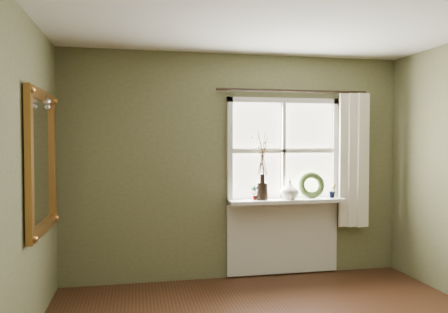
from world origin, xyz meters
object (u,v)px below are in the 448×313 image
Objects in this scene: dark_jug at (262,191)px; gilt_mirror at (42,161)px; wreath at (311,188)px; cream_vase at (290,190)px.

dark_jug is 2.39m from gilt_mirror.
dark_jug is 0.62m from wreath.
cream_vase is at bearing 16.71° from gilt_mirror.
gilt_mirror is (-2.84, -0.81, 0.37)m from wreath.
gilt_mirror is (-2.55, -0.77, 0.38)m from cream_vase.
wreath is 0.25× the size of gilt_mirror.
wreath is at bearing 3.71° from dark_jug.
wreath is (0.29, 0.04, 0.01)m from cream_vase.
dark_jug is at bearing -169.79° from wreath.
dark_jug is 0.16× the size of gilt_mirror.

